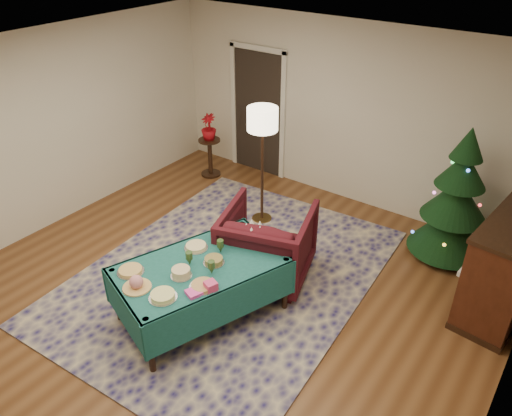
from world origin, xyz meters
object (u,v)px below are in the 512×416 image
Objects in this scene: gift_box at (211,286)px; side_table at (210,158)px; potted_plant at (209,133)px; piano at (507,269)px; floor_lamp at (262,126)px; buffet_table at (201,275)px; christmas_tree at (456,201)px; armchair at (268,240)px.

gift_box is 0.17× the size of side_table.
potted_plant is 4.88m from piano.
buffet_table is at bearing -72.79° from floor_lamp.
piano reaches higher than buffet_table.
christmas_tree is at bearing 16.58° from floor_lamp.
floor_lamp is at bearing 113.45° from gift_box.
side_table is at bearing 156.66° from floor_lamp.
buffet_table is 1.19× the size of floor_lamp.
christmas_tree is at bearing 0.88° from side_table.
christmas_tree reaches higher than piano.
buffet_table is at bearing -142.66° from piano.
buffet_table is 3.12× the size of side_table.
side_table is 0.46m from potted_plant.
armchair reaches higher than gift_box.
floor_lamp is at bearing 107.21° from buffet_table.
floor_lamp is (-0.63, 2.03, 0.90)m from buffet_table.
gift_box is 0.11× the size of armchair.
side_table is at bearing 0.00° from potted_plant.
gift_box is 3.23m from piano.
potted_plant is at bearing 130.78° from gift_box.
floor_lamp reaches higher than side_table.
christmas_tree is 1.13m from piano.
armchair is 0.74× the size of piano.
gift_box is at bearing -116.05° from christmas_tree.
side_table is at bearing 130.78° from gift_box.
buffet_table is 1.02m from armchair.
piano is at bearing -7.96° from side_table.
floor_lamp is 3.93× the size of potted_plant.
armchair is 2.91m from side_table.
armchair is 2.38× the size of potted_plant.
christmas_tree is (2.45, 0.73, -0.66)m from floor_lamp.
potted_plant is at bearing 0.00° from side_table.
gift_box reaches higher than side_table.
side_table is 4.88m from piano.
buffet_table is at bearing -51.05° from potted_plant.
buffet_table is 4.67× the size of potted_plant.
christmas_tree reaches higher than potted_plant.
gift_box is at bearing -49.22° from side_table.
gift_box is at bearing -66.55° from floor_lamp.
christmas_tree is (1.47, 3.00, 0.06)m from gift_box.
floor_lamp is (-0.99, 2.27, 0.71)m from gift_box.
christmas_tree is at bearing 138.19° from piano.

